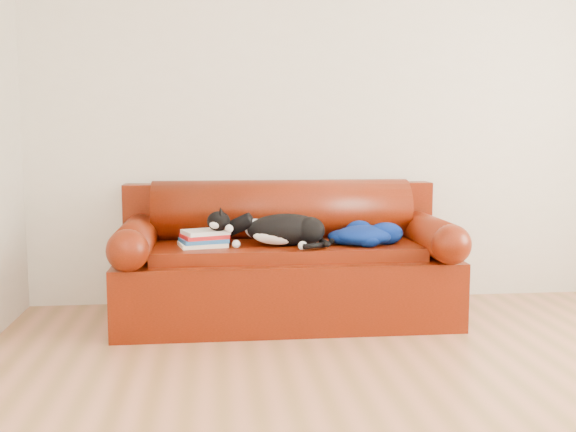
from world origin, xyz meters
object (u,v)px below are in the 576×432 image
(sofa_base, at_px, (286,283))
(book_stack, at_px, (204,238))
(blanket, at_px, (365,234))
(cat, at_px, (284,230))

(sofa_base, distance_m, book_stack, 0.61)
(book_stack, distance_m, blanket, 1.00)
(sofa_base, bearing_deg, blanket, -12.63)
(sofa_base, distance_m, blanket, 0.60)
(book_stack, xyz_separation_m, cat, (0.49, -0.03, 0.05))
(sofa_base, bearing_deg, cat, -99.87)
(blanket, bearing_deg, book_stack, 179.16)
(sofa_base, height_order, book_stack, book_stack)
(book_stack, bearing_deg, sofa_base, 10.52)
(book_stack, height_order, blanket, blanket)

